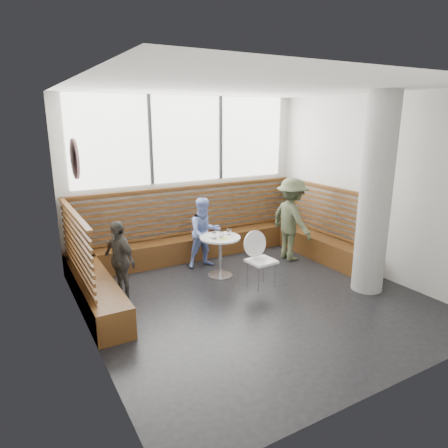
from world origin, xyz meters
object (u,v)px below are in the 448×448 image
cafe_chair (259,255)px  adult_man (291,219)px  concrete_column (375,195)px  child_left (119,260)px  cafe_table (220,248)px  child_back (205,233)px

cafe_chair → adult_man: (1.31, 0.79, 0.27)m
adult_man → concrete_column: bearing=-173.7°
cafe_chair → child_left: child_left is taller
concrete_column → adult_man: (-0.19, 1.80, -0.77)m
concrete_column → child_left: size_ratio=2.54×
cafe_table → child_left: (-1.79, 0.04, 0.10)m
adult_man → child_left: (-3.48, -0.06, -0.20)m
cafe_table → cafe_chair: bearing=-61.7°
cafe_chair → child_left: (-2.16, 0.73, 0.07)m
cafe_chair → adult_man: 1.55m
concrete_column → child_left: concrete_column is taller
child_left → child_back: bearing=88.0°
concrete_column → adult_man: 1.97m
cafe_table → adult_man: 1.71m
cafe_chair → child_left: size_ratio=0.75×
cafe_chair → child_back: size_ratio=0.70×
concrete_column → cafe_chair: size_ratio=3.38×
adult_man → cafe_table: bearing=93.6°
cafe_table → child_left: bearing=178.8°
child_back → adult_man: bearing=-12.6°
cafe_chair → child_back: 1.34m
child_left → concrete_column: bearing=45.6°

